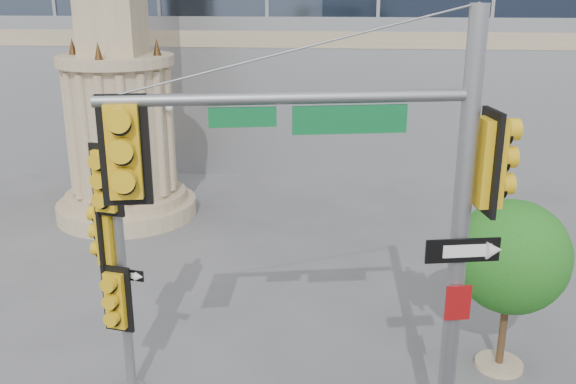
{
  "coord_description": "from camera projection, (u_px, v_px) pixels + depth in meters",
  "views": [
    {
      "loc": [
        0.94,
        -10.0,
        7.11
      ],
      "look_at": [
        -0.15,
        2.0,
        3.21
      ],
      "focal_mm": 40.0,
      "sensor_mm": 36.0,
      "label": 1
    }
  ],
  "objects": [
    {
      "name": "street_tree",
      "position": [
        513.0,
        261.0,
        11.85
      ],
      "size": [
        2.19,
        2.13,
        3.41
      ],
      "color": "tan",
      "rests_on": "ground"
    },
    {
      "name": "secondary_signal_pole",
      "position": [
        114.0,
        253.0,
        10.77
      ],
      "size": [
        0.83,
        0.72,
        4.8
      ],
      "rotation": [
        0.0,
        0.0,
        -0.19
      ],
      "color": "slate",
      "rests_on": "ground"
    },
    {
      "name": "monument",
      "position": [
        114.0,
        41.0,
        19.09
      ],
      "size": [
        4.4,
        4.4,
        16.6
      ],
      "color": "tan",
      "rests_on": "ground"
    },
    {
      "name": "main_signal_pole",
      "position": [
        374.0,
        205.0,
        8.66
      ],
      "size": [
        5.31,
        1.48,
        6.9
      ],
      "rotation": [
        0.0,
        0.0,
        0.19
      ],
      "color": "slate",
      "rests_on": "ground"
    }
  ]
}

